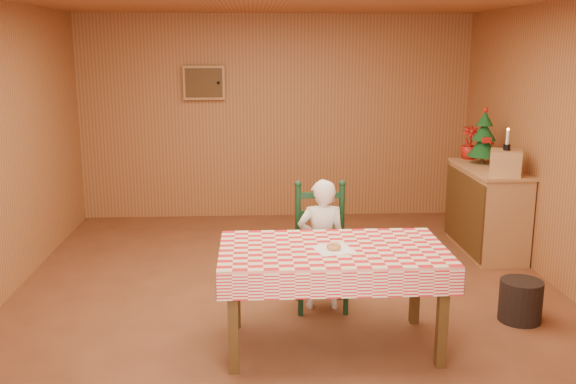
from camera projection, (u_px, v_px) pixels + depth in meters
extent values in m
plane|color=brown|center=(289.00, 302.00, 5.62)|extent=(6.00, 6.00, 0.00)
cube|color=#A6693C|center=(276.00, 117.00, 8.26)|extent=(5.00, 0.10, 2.60)
cube|color=tan|center=(204.00, 83.00, 8.05)|extent=(0.52, 0.08, 0.42)
cube|color=#4F3215|center=(204.00, 83.00, 8.00)|extent=(0.46, 0.02, 0.36)
sphere|color=black|center=(218.00, 83.00, 8.00)|extent=(0.04, 0.04, 0.04)
cube|color=#4F3215|center=(333.00, 254.00, 4.66)|extent=(1.60, 0.90, 0.06)
cube|color=#4F3215|center=(233.00, 326.00, 4.34)|extent=(0.07, 0.07, 0.69)
cube|color=#4F3215|center=(442.00, 321.00, 4.42)|extent=(0.07, 0.07, 0.69)
cube|color=#4F3215|center=(236.00, 286.00, 5.06)|extent=(0.07, 0.07, 0.69)
cube|color=#4F3215|center=(415.00, 282.00, 5.14)|extent=(0.07, 0.07, 0.69)
cube|color=red|center=(333.00, 249.00, 4.65)|extent=(1.64, 0.94, 0.02)
cube|color=red|center=(342.00, 285.00, 4.22)|extent=(1.64, 0.02, 0.18)
cube|color=red|center=(325.00, 243.00, 5.13)|extent=(1.64, 0.02, 0.18)
cube|color=#295527|center=(220.00, 264.00, 4.63)|extent=(0.02, 0.94, 0.18)
cube|color=#295527|center=(443.00, 260.00, 4.72)|extent=(0.02, 0.94, 0.18)
cube|color=black|center=(321.00, 259.00, 5.44)|extent=(0.44, 0.40, 0.04)
cylinder|color=black|center=(301.00, 292.00, 5.31)|extent=(0.04, 0.04, 0.41)
cylinder|color=black|center=(346.00, 291.00, 5.33)|extent=(0.04, 0.04, 0.41)
cylinder|color=black|center=(298.00, 278.00, 5.64)|extent=(0.04, 0.04, 0.41)
cylinder|color=black|center=(341.00, 277.00, 5.66)|extent=(0.04, 0.04, 0.41)
cylinder|color=black|center=(298.00, 218.00, 5.52)|extent=(0.05, 0.05, 0.60)
sphere|color=black|center=(298.00, 184.00, 5.45)|extent=(0.06, 0.06, 0.06)
cylinder|color=black|center=(342.00, 217.00, 5.54)|extent=(0.05, 0.05, 0.60)
sphere|color=black|center=(342.00, 184.00, 5.47)|extent=(0.06, 0.06, 0.06)
cube|color=black|center=(320.00, 231.00, 5.56)|extent=(0.38, 0.03, 0.05)
cube|color=black|center=(320.00, 213.00, 5.52)|extent=(0.38, 0.03, 0.05)
cube|color=black|center=(320.00, 195.00, 5.49)|extent=(0.38, 0.03, 0.05)
imported|color=white|center=(322.00, 244.00, 5.41)|extent=(0.41, 0.27, 1.12)
cube|color=white|center=(334.00, 249.00, 4.60)|extent=(0.32, 0.32, 0.00)
torus|color=#C47D46|center=(334.00, 247.00, 4.60)|extent=(0.14, 0.14, 0.04)
cube|color=tan|center=(487.00, 211.00, 6.96)|extent=(0.50, 1.20, 0.90)
cube|color=tan|center=(490.00, 169.00, 6.86)|extent=(0.54, 1.24, 0.03)
cube|color=#4F3215|center=(464.00, 211.00, 6.94)|extent=(0.02, 1.20, 0.80)
cube|color=tan|center=(506.00, 163.00, 6.44)|extent=(0.39, 0.39, 0.25)
cylinder|color=#4F3215|center=(482.00, 160.00, 7.09)|extent=(0.04, 0.04, 0.08)
cone|color=#0C3815|center=(483.00, 145.00, 7.05)|extent=(0.34, 0.34, 0.24)
cone|color=#0C3815|center=(484.00, 131.00, 7.02)|extent=(0.26, 0.26, 0.20)
cone|color=#0C3815|center=(485.00, 118.00, 6.98)|extent=(0.18, 0.18, 0.16)
sphere|color=#AA170F|center=(486.00, 110.00, 6.96)|extent=(0.06, 0.06, 0.06)
cube|color=#AA170F|center=(487.00, 140.00, 6.89)|extent=(0.10, 0.02, 0.06)
sphere|color=#AA170F|center=(493.00, 143.00, 6.99)|extent=(0.04, 0.04, 0.04)
sphere|color=#AA170F|center=(476.00, 136.00, 7.07)|extent=(0.04, 0.04, 0.04)
sphere|color=#AA170F|center=(485.00, 126.00, 7.10)|extent=(0.04, 0.04, 0.04)
imported|color=#AA170F|center=(470.00, 143.00, 7.34)|extent=(0.22, 0.22, 0.37)
cylinder|color=black|center=(507.00, 147.00, 6.40)|extent=(0.07, 0.07, 0.06)
cylinder|color=white|center=(508.00, 137.00, 6.38)|extent=(0.03, 0.03, 0.14)
sphere|color=orange|center=(508.00, 129.00, 6.36)|extent=(0.02, 0.02, 0.02)
cylinder|color=black|center=(521.00, 301.00, 5.22)|extent=(0.38, 0.38, 0.34)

